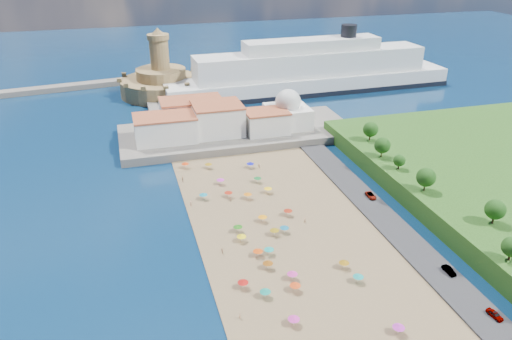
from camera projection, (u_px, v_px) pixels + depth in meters
name	position (u px, v px, depth m)	size (l,w,h in m)	color
ground	(267.00, 239.00, 129.83)	(700.00, 700.00, 0.00)	#071938
terrace	(237.00, 133.00, 195.15)	(90.00, 36.00, 3.00)	#59544C
jetty	(170.00, 111.00, 220.28)	(18.00, 70.00, 2.40)	#59544C
waterfront_buildings	(203.00, 120.00, 189.76)	(57.00, 29.00, 11.00)	silver
domed_building	(288.00, 112.00, 195.16)	(16.00, 16.00, 15.00)	silver
fortress	(162.00, 82.00, 244.04)	(40.00, 40.00, 32.40)	#9C844E
cruise_ship	(311.00, 73.00, 248.00)	(146.99, 25.47, 32.01)	black
beach_parasols	(275.00, 256.00, 119.22)	(31.37, 111.82, 2.20)	gray
beachgoers	(253.00, 240.00, 127.33)	(31.44, 96.64, 1.89)	tan
parked_cars	(417.00, 240.00, 126.97)	(2.34, 57.94, 1.32)	gray
hillside_trees	(447.00, 192.00, 132.40)	(15.22, 108.79, 6.99)	#382314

